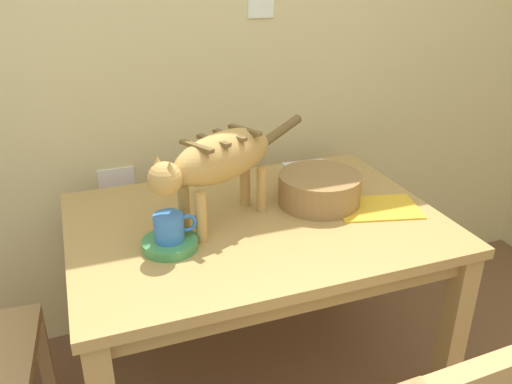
{
  "coord_description": "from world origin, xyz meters",
  "views": [
    {
      "loc": [
        -0.43,
        -0.39,
        1.56
      ],
      "look_at": [
        0.11,
        1.08,
        0.83
      ],
      "focal_mm": 36.76,
      "sensor_mm": 36.0,
      "label": 1
    }
  ],
  "objects_px": {
    "coffee_mug": "(170,227)",
    "magazine": "(377,208)",
    "saucer_bowl": "(170,244)",
    "book_stack": "(307,176)",
    "dining_table": "(256,242)",
    "wicker_basket": "(319,188)",
    "cat": "(219,161)"
  },
  "relations": [
    {
      "from": "coffee_mug",
      "to": "magazine",
      "type": "xyz_separation_m",
      "value": [
        0.74,
        0.01,
        -0.07
      ]
    },
    {
      "from": "saucer_bowl",
      "to": "magazine",
      "type": "distance_m",
      "value": 0.74
    },
    {
      "from": "coffee_mug",
      "to": "magazine",
      "type": "height_order",
      "value": "coffee_mug"
    },
    {
      "from": "magazine",
      "to": "book_stack",
      "type": "xyz_separation_m",
      "value": [
        -0.15,
        0.27,
        0.04
      ]
    },
    {
      "from": "dining_table",
      "to": "wicker_basket",
      "type": "relative_size",
      "value": 4.22
    },
    {
      "from": "book_stack",
      "to": "cat",
      "type": "bearing_deg",
      "value": -155.52
    },
    {
      "from": "cat",
      "to": "magazine",
      "type": "height_order",
      "value": "cat"
    },
    {
      "from": "dining_table",
      "to": "cat",
      "type": "distance_m",
      "value": 0.34
    },
    {
      "from": "saucer_bowl",
      "to": "coffee_mug",
      "type": "bearing_deg",
      "value": 0.0
    },
    {
      "from": "book_stack",
      "to": "wicker_basket",
      "type": "bearing_deg",
      "value": -98.28
    },
    {
      "from": "saucer_bowl",
      "to": "coffee_mug",
      "type": "relative_size",
      "value": 1.29
    },
    {
      "from": "dining_table",
      "to": "magazine",
      "type": "height_order",
      "value": "magazine"
    },
    {
      "from": "coffee_mug",
      "to": "wicker_basket",
      "type": "bearing_deg",
      "value": 12.7
    },
    {
      "from": "book_stack",
      "to": "wicker_basket",
      "type": "relative_size",
      "value": 0.62
    },
    {
      "from": "cat",
      "to": "book_stack",
      "type": "distance_m",
      "value": 0.47
    },
    {
      "from": "magazine",
      "to": "wicker_basket",
      "type": "relative_size",
      "value": 0.97
    },
    {
      "from": "dining_table",
      "to": "cat",
      "type": "xyz_separation_m",
      "value": [
        -0.12,
        0.01,
        0.31
      ]
    },
    {
      "from": "magazine",
      "to": "coffee_mug",
      "type": "bearing_deg",
      "value": -164.71
    },
    {
      "from": "cat",
      "to": "saucer_bowl",
      "type": "height_order",
      "value": "cat"
    },
    {
      "from": "coffee_mug",
      "to": "wicker_basket",
      "type": "height_order",
      "value": "coffee_mug"
    },
    {
      "from": "dining_table",
      "to": "book_stack",
      "type": "xyz_separation_m",
      "value": [
        0.28,
        0.19,
        0.13
      ]
    },
    {
      "from": "magazine",
      "to": "book_stack",
      "type": "relative_size",
      "value": 1.57
    },
    {
      "from": "wicker_basket",
      "to": "cat",
      "type": "bearing_deg",
      "value": -175.94
    },
    {
      "from": "wicker_basket",
      "to": "coffee_mug",
      "type": "bearing_deg",
      "value": -167.3
    },
    {
      "from": "dining_table",
      "to": "saucer_bowl",
      "type": "height_order",
      "value": "saucer_bowl"
    },
    {
      "from": "dining_table",
      "to": "wicker_basket",
      "type": "distance_m",
      "value": 0.3
    },
    {
      "from": "dining_table",
      "to": "saucer_bowl",
      "type": "xyz_separation_m",
      "value": [
        -0.31,
        -0.09,
        0.11
      ]
    },
    {
      "from": "dining_table",
      "to": "wicker_basket",
      "type": "bearing_deg",
      "value": 8.32
    },
    {
      "from": "cat",
      "to": "saucer_bowl",
      "type": "bearing_deg",
      "value": 90.0
    },
    {
      "from": "dining_table",
      "to": "saucer_bowl",
      "type": "relative_size",
      "value": 7.24
    },
    {
      "from": "magazine",
      "to": "wicker_basket",
      "type": "distance_m",
      "value": 0.21
    },
    {
      "from": "cat",
      "to": "wicker_basket",
      "type": "height_order",
      "value": "cat"
    }
  ]
}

